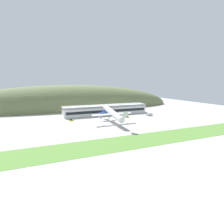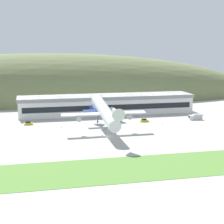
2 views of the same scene
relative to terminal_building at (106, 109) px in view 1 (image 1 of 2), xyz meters
The scene contains 11 objects.
ground_plane 56.20m from the terminal_building, 102.01° to the right, with size 430.10×430.10×0.00m, color #ADAAA3.
grass_strip_foreground 99.03m from the terminal_building, 96.76° to the right, with size 387.09×24.85×0.08m, color #568438.
hill_backdrop 72.16m from the terminal_building, 116.21° to the left, with size 329.84×79.14×66.70m, color #667047.
terminal_building is the anchor object (origin of this frame).
jetway_0 18.30m from the terminal_building, 87.16° to the right, with size 3.38×17.25×5.43m.
cargo_airplane 50.16m from the terminal_building, 103.49° to the right, with size 37.80×50.82×12.35m.
service_car_0 31.79m from the terminal_building, 64.50° to the right, with size 4.58×1.89×1.64m.
service_car_1 49.85m from the terminal_building, 153.21° to the right, with size 4.30×1.91×1.66m.
fuel_truck 50.81m from the terminal_building, 34.73° to the right, with size 7.14×2.90×2.97m.
traffic_cone_0 44.14m from the terminal_building, 131.71° to the right, with size 0.52×0.52×0.58m.
traffic_cone_1 41.52m from the terminal_building, 60.17° to the right, with size 0.52×0.52×0.58m.
Camera 1 is at (-58.92, -136.53, 36.83)m, focal length 28.00 mm.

